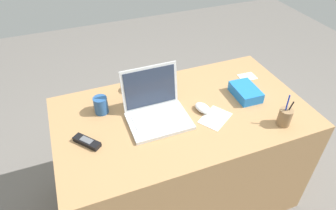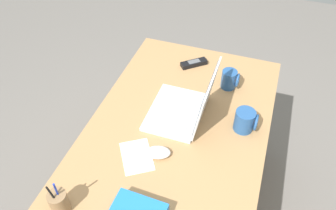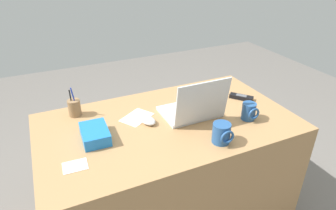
% 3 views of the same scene
% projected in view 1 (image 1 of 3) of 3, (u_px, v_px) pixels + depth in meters
% --- Properties ---
extents(ground_plane, '(6.00, 6.00, 0.00)m').
position_uv_depth(ground_plane, '(179.00, 191.00, 2.07)').
color(ground_plane, slate).
extents(desk, '(1.37, 0.78, 0.72)m').
position_uv_depth(desk, '(181.00, 156.00, 1.84)').
color(desk, '#A87C4F').
rests_on(desk, ground).
extents(laptop, '(0.31, 0.27, 0.25)m').
position_uv_depth(laptop, '(156.00, 109.00, 1.55)').
color(laptop, silver).
rests_on(laptop, desk).
extents(computer_mouse, '(0.09, 0.12, 0.04)m').
position_uv_depth(computer_mouse, '(203.00, 108.00, 1.61)').
color(computer_mouse, white).
rests_on(computer_mouse, desk).
extents(coffee_mug_white, '(0.09, 0.10, 0.10)m').
position_uv_depth(coffee_mug_white, '(140.00, 83.00, 1.74)').
color(coffee_mug_white, '#26518C').
rests_on(coffee_mug_white, desk).
extents(coffee_mug_tall, '(0.07, 0.09, 0.10)m').
position_uv_depth(coffee_mug_tall, '(101.00, 105.00, 1.59)').
color(coffee_mug_tall, '#26518C').
rests_on(coffee_mug_tall, desk).
extents(cordless_phone, '(0.13, 0.14, 0.03)m').
position_uv_depth(cordless_phone, '(87.00, 142.00, 1.42)').
color(cordless_phone, black).
rests_on(cordless_phone, desk).
extents(pen_holder, '(0.07, 0.07, 0.18)m').
position_uv_depth(pen_holder, '(285.00, 117.00, 1.51)').
color(pen_holder, olive).
rests_on(pen_holder, desk).
extents(snack_bag, '(0.13, 0.19, 0.06)m').
position_uv_depth(snack_bag, '(246.00, 92.00, 1.71)').
color(snack_bag, blue).
rests_on(snack_bag, desk).
extents(paper_note_near_laptop, '(0.11, 0.09, 0.00)m').
position_uv_depth(paper_note_near_laptop, '(247.00, 77.00, 1.88)').
color(paper_note_near_laptop, white).
rests_on(paper_note_near_laptop, desk).
extents(paper_note_left, '(0.21, 0.19, 0.00)m').
position_uv_depth(paper_note_left, '(215.00, 118.00, 1.58)').
color(paper_note_left, white).
rests_on(paper_note_left, desk).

